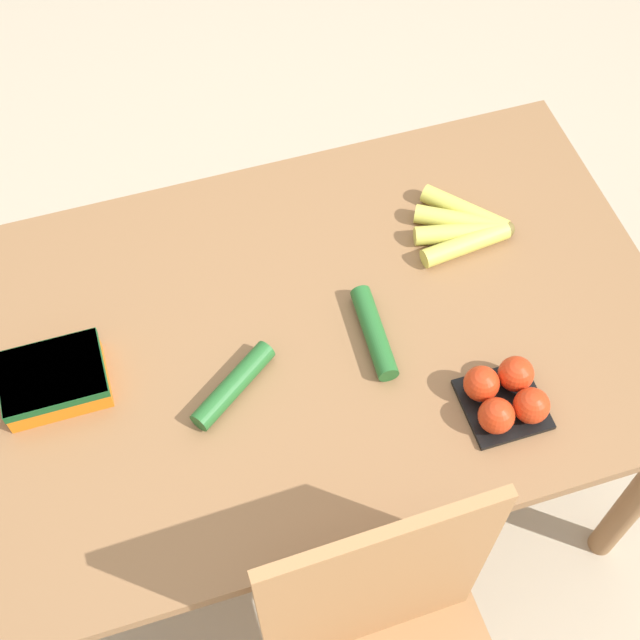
# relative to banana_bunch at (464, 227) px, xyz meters

# --- Properties ---
(ground_plane) EXTENTS (12.00, 12.00, 0.00)m
(ground_plane) POSITION_rel_banana_bunch_xyz_m (0.35, 0.13, -0.75)
(ground_plane) COLOR #B7A88E
(dining_table) EXTENTS (1.35, 0.88, 0.73)m
(dining_table) POSITION_rel_banana_bunch_xyz_m (0.35, 0.13, -0.12)
(dining_table) COLOR olive
(dining_table) RESTS_ON ground_plane
(banana_bunch) EXTENTS (0.21, 0.20, 0.04)m
(banana_bunch) POSITION_rel_banana_bunch_xyz_m (0.00, 0.00, 0.00)
(banana_bunch) COLOR brown
(banana_bunch) RESTS_ON dining_table
(tomato_pack) EXTENTS (0.14, 0.14, 0.08)m
(tomato_pack) POSITION_rel_banana_bunch_xyz_m (0.08, 0.39, 0.02)
(tomato_pack) COLOR black
(tomato_pack) RESTS_ON dining_table
(carrot_bag) EXTENTS (0.19, 0.14, 0.06)m
(carrot_bag) POSITION_rel_banana_bunch_xyz_m (0.85, 0.11, 0.02)
(carrot_bag) COLOR orange
(carrot_bag) RESTS_ON dining_table
(cucumber_near) EXTENTS (0.18, 0.15, 0.04)m
(cucumber_near) POSITION_rel_banana_bunch_xyz_m (0.54, 0.22, 0.00)
(cucumber_near) COLOR #236028
(cucumber_near) RESTS_ON dining_table
(cucumber_far) EXTENTS (0.05, 0.20, 0.04)m
(cucumber_far) POSITION_rel_banana_bunch_xyz_m (0.26, 0.19, 0.00)
(cucumber_far) COLOR #236028
(cucumber_far) RESTS_ON dining_table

